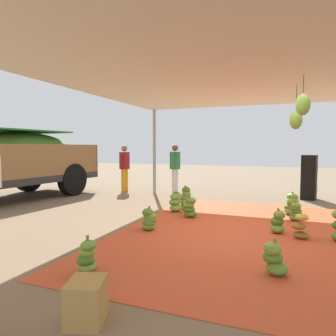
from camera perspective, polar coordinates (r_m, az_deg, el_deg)
ground_plane at (r=6.86m, az=-13.25°, el=-9.05°), size 40.00×40.00×0.00m
tarp_orange at (r=5.75m, az=12.72°, el=-11.51°), size 5.88×4.02×0.01m
tent_canopy at (r=5.66m, az=14.25°, el=15.95°), size 8.00×7.00×2.81m
banana_bunch_0 at (r=7.34m, az=1.35°, el=-6.46°), size 0.39×0.39×0.46m
banana_bunch_1 at (r=5.73m, az=-3.48°, el=-9.46°), size 0.34×0.35×0.45m
banana_bunch_2 at (r=5.66m, az=23.13°, el=-9.94°), size 0.31×0.34×0.48m
banana_bunch_3 at (r=6.75m, az=4.04°, el=-7.31°), size 0.39×0.40×0.48m
banana_bunch_4 at (r=5.87m, az=19.50°, el=-9.39°), size 0.34×0.33×0.44m
banana_bunch_5 at (r=6.97m, az=22.41°, el=-7.49°), size 0.32×0.31×0.43m
banana_bunch_6 at (r=4.04m, az=18.94°, el=-15.56°), size 0.30×0.34×0.43m
banana_bunch_8 at (r=7.58m, az=3.24°, el=-5.66°), size 0.37×0.36×0.58m
banana_bunch_9 at (r=7.53m, az=21.78°, el=-6.25°), size 0.43×0.43×0.52m
banana_bunch_10 at (r=4.02m, az=-14.64°, el=-15.52°), size 0.33×0.32×0.45m
worker_0 at (r=10.74m, az=-7.98°, el=0.63°), size 0.58×0.35×1.58m
worker_2 at (r=10.47m, az=1.30°, el=0.64°), size 0.59×0.36×1.60m
speaker_stack at (r=9.92m, az=24.48°, el=-1.55°), size 0.55×0.48×1.29m
crate_0 at (r=3.01m, az=-14.77°, el=-22.56°), size 0.45×0.41×0.37m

